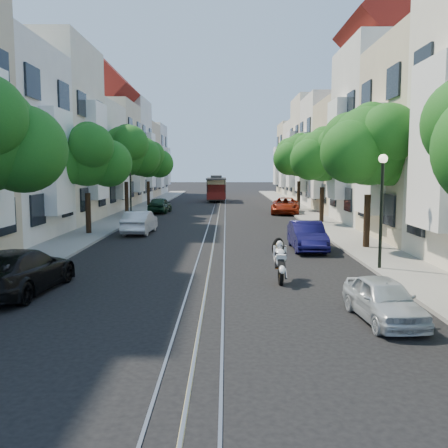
{
  "coord_description": "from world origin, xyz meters",
  "views": [
    {
      "loc": [
        0.63,
        -14.14,
        3.76
      ],
      "look_at": [
        0.54,
        7.02,
        1.41
      ],
      "focal_mm": 40.0,
      "sensor_mm": 36.0,
      "label": 1
    }
  ],
  "objects_px": {
    "tree_w_c": "(126,152)",
    "sportbike_rider": "(280,259)",
    "lamp_east": "(382,194)",
    "tree_e_c": "(324,156)",
    "cable_car": "(216,187)",
    "lamp_west": "(130,181)",
    "parked_car_w_far": "(160,205)",
    "tree_w_b": "(88,157)",
    "tree_e_d": "(300,156)",
    "tree_e_b": "(371,147)",
    "parked_car_e_far": "(285,206)",
    "parked_car_w_mid": "(140,222)",
    "parked_car_e_near": "(384,300)",
    "parked_car_e_mid": "(307,236)",
    "tree_w_d": "(148,160)",
    "parked_car_w_near": "(20,271)"
  },
  "relations": [
    {
      "from": "tree_e_d",
      "to": "parked_car_e_mid",
      "type": "xyz_separation_m",
      "value": [
        -2.86,
        -22.14,
        -4.2
      ]
    },
    {
      "from": "parked_car_e_near",
      "to": "parked_car_w_near",
      "type": "xyz_separation_m",
      "value": [
        -10.13,
        2.75,
        0.14
      ]
    },
    {
      "from": "parked_car_e_far",
      "to": "parked_car_w_mid",
      "type": "height_order",
      "value": "parked_car_e_far"
    },
    {
      "from": "tree_w_c",
      "to": "lamp_east",
      "type": "height_order",
      "value": "tree_w_c"
    },
    {
      "from": "tree_e_b",
      "to": "lamp_east",
      "type": "distance_m",
      "value": 5.41
    },
    {
      "from": "tree_e_c",
      "to": "tree_e_d",
      "type": "xyz_separation_m",
      "value": [
        0.0,
        11.0,
        0.27
      ]
    },
    {
      "from": "tree_e_c",
      "to": "parked_car_w_mid",
      "type": "bearing_deg",
      "value": -155.63
    },
    {
      "from": "tree_e_b",
      "to": "parked_car_e_mid",
      "type": "xyz_separation_m",
      "value": [
        -2.86,
        -0.14,
        -4.07
      ]
    },
    {
      "from": "tree_e_c",
      "to": "tree_w_d",
      "type": "xyz_separation_m",
      "value": [
        -14.4,
        16.0,
        0.0
      ]
    },
    {
      "from": "tree_w_d",
      "to": "parked_car_w_mid",
      "type": "distance_m",
      "value": 21.82
    },
    {
      "from": "tree_e_c",
      "to": "lamp_west",
      "type": "height_order",
      "value": "tree_e_c"
    },
    {
      "from": "tree_e_b",
      "to": "tree_w_b",
      "type": "xyz_separation_m",
      "value": [
        -14.4,
        5.0,
        -0.34
      ]
    },
    {
      "from": "tree_w_d",
      "to": "lamp_east",
      "type": "xyz_separation_m",
      "value": [
        13.44,
        -31.98,
        -1.75
      ]
    },
    {
      "from": "parked_car_e_near",
      "to": "parked_car_e_mid",
      "type": "xyz_separation_m",
      "value": [
        -0.13,
        10.92,
        0.12
      ]
    },
    {
      "from": "lamp_west",
      "to": "parked_car_w_mid",
      "type": "height_order",
      "value": "lamp_west"
    },
    {
      "from": "tree_e_d",
      "to": "lamp_west",
      "type": "xyz_separation_m",
      "value": [
        -13.56,
        -8.98,
        -2.02
      ]
    },
    {
      "from": "lamp_east",
      "to": "cable_car",
      "type": "relative_size",
      "value": 0.58
    },
    {
      "from": "cable_car",
      "to": "parked_car_e_far",
      "type": "bearing_deg",
      "value": -70.23
    },
    {
      "from": "tree_e_b",
      "to": "lamp_west",
      "type": "height_order",
      "value": "tree_e_b"
    },
    {
      "from": "cable_car",
      "to": "tree_e_c",
      "type": "bearing_deg",
      "value": -72.59
    },
    {
      "from": "lamp_east",
      "to": "parked_car_e_far",
      "type": "distance_m",
      "value": 23.58
    },
    {
      "from": "lamp_east",
      "to": "parked_car_e_far",
      "type": "bearing_deg",
      "value": 91.71
    },
    {
      "from": "tree_e_d",
      "to": "lamp_east",
      "type": "height_order",
      "value": "tree_e_d"
    },
    {
      "from": "tree_e_b",
      "to": "parked_car_e_near",
      "type": "relative_size",
      "value": 2.1
    },
    {
      "from": "cable_car",
      "to": "parked_car_e_mid",
      "type": "distance_m",
      "value": 35.52
    },
    {
      "from": "lamp_west",
      "to": "sportbike_rider",
      "type": "relative_size",
      "value": 2.41
    },
    {
      "from": "tree_e_b",
      "to": "sportbike_rider",
      "type": "distance_m",
      "value": 9.21
    },
    {
      "from": "cable_car",
      "to": "parked_car_w_far",
      "type": "distance_m",
      "value": 16.24
    },
    {
      "from": "parked_car_e_near",
      "to": "lamp_west",
      "type": "bearing_deg",
      "value": 109.37
    },
    {
      "from": "tree_e_b",
      "to": "tree_w_c",
      "type": "height_order",
      "value": "tree_w_c"
    },
    {
      "from": "tree_w_c",
      "to": "sportbike_rider",
      "type": "relative_size",
      "value": 4.11
    },
    {
      "from": "sportbike_rider",
      "to": "parked_car_w_near",
      "type": "distance_m",
      "value": 8.17
    },
    {
      "from": "tree_e_c",
      "to": "lamp_west",
      "type": "bearing_deg",
      "value": 171.51
    },
    {
      "from": "tree_e_d",
      "to": "cable_car",
      "type": "xyz_separation_m",
      "value": [
        -7.76,
        13.02,
        -3.24
      ]
    },
    {
      "from": "lamp_west",
      "to": "parked_car_w_far",
      "type": "relative_size",
      "value": 1.05
    },
    {
      "from": "tree_e_c",
      "to": "tree_e_d",
      "type": "distance_m",
      "value": 11.0
    },
    {
      "from": "tree_e_d",
      "to": "parked_car_w_mid",
      "type": "relative_size",
      "value": 1.7
    },
    {
      "from": "tree_w_c",
      "to": "parked_car_e_far",
      "type": "bearing_deg",
      "value": 11.09
    },
    {
      "from": "tree_w_d",
      "to": "sportbike_rider",
      "type": "distance_m",
      "value": 35.3
    },
    {
      "from": "parked_car_e_near",
      "to": "parked_car_w_far",
      "type": "height_order",
      "value": "parked_car_w_far"
    },
    {
      "from": "tree_e_b",
      "to": "parked_car_w_mid",
      "type": "bearing_deg",
      "value": 153.88
    },
    {
      "from": "lamp_west",
      "to": "parked_car_w_far",
      "type": "distance_m",
      "value": 6.91
    },
    {
      "from": "lamp_west",
      "to": "cable_car",
      "type": "bearing_deg",
      "value": 75.23
    },
    {
      "from": "lamp_east",
      "to": "tree_w_b",
      "type": "bearing_deg",
      "value": 143.42
    },
    {
      "from": "lamp_east",
      "to": "tree_e_c",
      "type": "bearing_deg",
      "value": 86.56
    },
    {
      "from": "tree_w_d",
      "to": "parked_car_w_mid",
      "type": "relative_size",
      "value": 1.62
    },
    {
      "from": "tree_w_d",
      "to": "tree_e_c",
      "type": "bearing_deg",
      "value": -48.01
    },
    {
      "from": "parked_car_e_near",
      "to": "cable_car",
      "type": "bearing_deg",
      "value": 91.39
    },
    {
      "from": "tree_e_b",
      "to": "parked_car_e_far",
      "type": "height_order",
      "value": "tree_e_b"
    },
    {
      "from": "sportbike_rider",
      "to": "cable_car",
      "type": "height_order",
      "value": "cable_car"
    }
  ]
}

